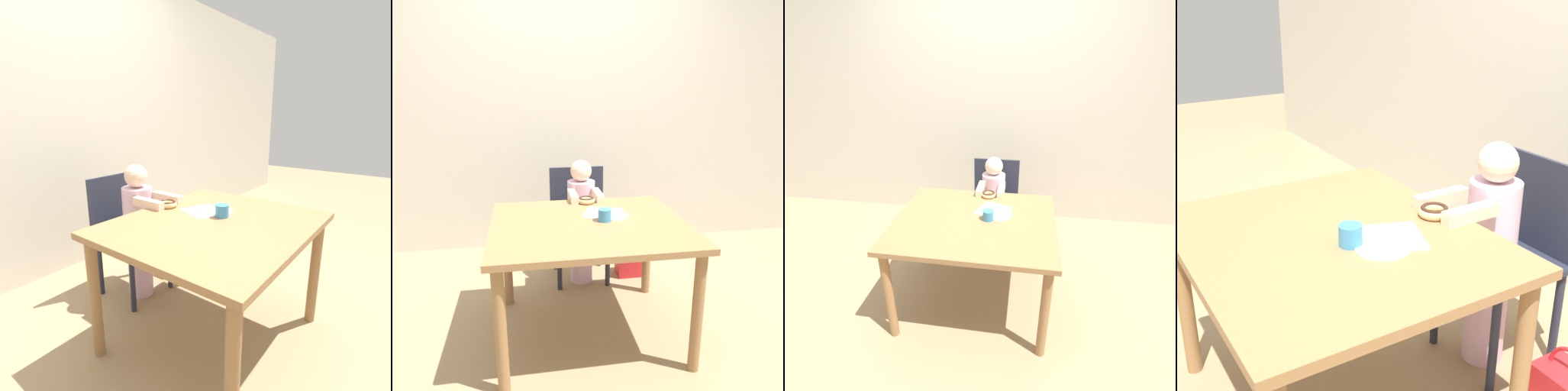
% 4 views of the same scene
% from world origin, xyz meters
% --- Properties ---
extents(ground_plane, '(12.00, 12.00, 0.00)m').
position_xyz_m(ground_plane, '(0.00, 0.00, 0.00)').
color(ground_plane, '#997F5B').
extents(wall_back, '(8.00, 0.05, 2.50)m').
position_xyz_m(wall_back, '(0.00, 1.49, 1.25)').
color(wall_back, beige).
rests_on(wall_back, ground_plane).
extents(dining_table, '(1.11, 0.95, 0.72)m').
position_xyz_m(dining_table, '(0.00, 0.00, 0.63)').
color(dining_table, olive).
rests_on(dining_table, ground_plane).
extents(chair, '(0.43, 0.41, 0.86)m').
position_xyz_m(chair, '(0.05, 0.79, 0.46)').
color(chair, '#232838').
rests_on(chair, ground_plane).
extents(child_figure, '(0.22, 0.42, 0.96)m').
position_xyz_m(child_figure, '(0.05, 0.67, 0.50)').
color(child_figure, silver).
rests_on(child_figure, ground_plane).
extents(donut, '(0.12, 0.12, 0.04)m').
position_xyz_m(donut, '(0.05, 0.38, 0.74)').
color(donut, '#DBB270').
rests_on(donut, dining_table).
extents(napkin, '(0.28, 0.28, 0.00)m').
position_xyz_m(napkin, '(0.11, 0.15, 0.72)').
color(napkin, white).
rests_on(napkin, dining_table).
extents(handbag, '(0.25, 0.17, 0.28)m').
position_xyz_m(handbag, '(0.48, 0.71, 0.10)').
color(handbag, red).
rests_on(handbag, ground_plane).
extents(cup, '(0.08, 0.08, 0.07)m').
position_xyz_m(cup, '(0.09, 0.01, 0.76)').
color(cup, teal).
rests_on(cup, dining_table).
extents(plate, '(0.18, 0.18, 0.01)m').
position_xyz_m(plate, '(0.16, 0.09, 0.73)').
color(plate, white).
rests_on(plate, dining_table).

